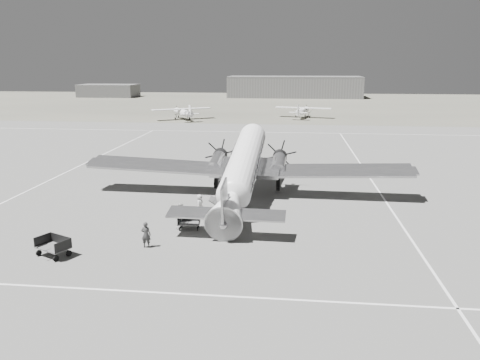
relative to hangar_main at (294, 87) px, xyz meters
name	(u,v)px	position (x,y,z in m)	size (l,w,h in m)	color
ground	(231,207)	(-5.00, -120.00, -3.30)	(260.00, 260.00, 0.00)	#60605E
taxi_line_near	(194,294)	(-5.00, -134.00, -3.29)	(60.00, 0.15, 0.01)	silver
taxi_line_right	(393,212)	(7.00, -120.00, -3.29)	(0.15, 80.00, 0.01)	silver
taxi_line_left	(67,172)	(-23.00, -110.00, -3.29)	(0.15, 60.00, 0.01)	silver
taxi_line_horizon	(263,132)	(-5.00, -80.00, -3.29)	(90.00, 0.15, 0.01)	silver
grass_infield	(276,103)	(-5.00, -25.00, -3.30)	(260.00, 90.00, 0.01)	#636153
hangar_main	(294,87)	(0.00, 0.00, 0.00)	(42.00, 14.00, 6.60)	slate
shed_secondary	(109,91)	(-60.00, -5.00, -1.30)	(18.00, 10.00, 4.00)	#535353
dc3_airliner	(243,169)	(-4.30, -118.25, -0.71)	(27.24, 18.90, 5.19)	#B5B5B8
light_plane_left	(183,113)	(-21.58, -64.83, -2.07)	(11.81, 9.58, 2.45)	white
light_plane_right	(303,112)	(1.56, -59.00, -2.12)	(11.37, 9.23, 2.36)	white
baggage_cart_near	(189,223)	(-7.14, -125.16, -2.87)	(1.51, 1.07, 0.85)	#535353
baggage_cart_far	(53,247)	(-13.83, -130.37, -2.75)	(1.94, 1.37, 1.10)	#535353
ground_crew	(146,235)	(-8.99, -128.54, -2.51)	(0.58, 0.38, 1.58)	#2E2E2E
ramp_agent	(181,215)	(-7.69, -124.99, -2.44)	(0.84, 0.66, 1.73)	#B9B9B7
passenger	(200,204)	(-7.05, -121.91, -2.57)	(0.71, 0.46, 1.46)	#B9B9B7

